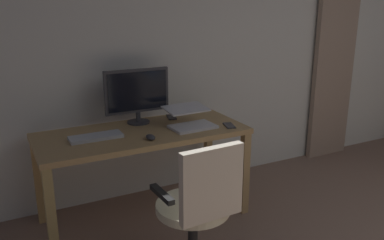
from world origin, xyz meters
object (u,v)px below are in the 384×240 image
at_px(computer_monitor, 137,93).
at_px(cell_phone_by_monitor, 171,117).
at_px(laptop, 190,120).
at_px(cell_phone_face_up, 229,125).
at_px(office_chair, 198,221).
at_px(computer_keyboard, 96,137).
at_px(desk, 143,142).
at_px(computer_mouse, 150,137).

xyz_separation_m(computer_monitor, cell_phone_by_monitor, (-0.30, -0.01, -0.24)).
xyz_separation_m(laptop, cell_phone_face_up, (-0.28, 0.13, -0.05)).
height_order(office_chair, computer_monitor, computer_monitor).
bearing_deg(computer_keyboard, computer_monitor, -150.22).
bearing_deg(computer_keyboard, desk, -178.15).
xyz_separation_m(office_chair, computer_mouse, (0.01, -0.69, 0.31)).
xyz_separation_m(computer_monitor, computer_keyboard, (0.40, 0.23, -0.23)).
xyz_separation_m(desk, computer_keyboard, (0.35, 0.01, 0.10)).
distance_m(desk, office_chair, 0.92).
height_order(laptop, cell_phone_by_monitor, laptop).
distance_m(office_chair, computer_keyboard, 1.00).
height_order(computer_monitor, computer_mouse, computer_monitor).
relative_size(laptop, cell_phone_face_up, 2.44).
bearing_deg(computer_keyboard, computer_mouse, 149.33).
bearing_deg(cell_phone_face_up, office_chair, 62.88).
height_order(office_chair, computer_mouse, office_chair).
bearing_deg(cell_phone_face_up, desk, -1.00).
bearing_deg(computer_keyboard, office_chair, 111.54).
xyz_separation_m(office_chair, computer_monitor, (-0.05, -1.12, 0.53)).
distance_m(desk, cell_phone_face_up, 0.68).
xyz_separation_m(computer_monitor, cell_phone_face_up, (-0.60, 0.41, -0.24)).
bearing_deg(desk, computer_keyboard, 1.85).
relative_size(computer_monitor, computer_keyboard, 1.40).
bearing_deg(desk, cell_phone_face_up, 163.19).
xyz_separation_m(desk, cell_phone_by_monitor, (-0.34, -0.23, 0.09)).
bearing_deg(cell_phone_by_monitor, office_chair, 87.57).
distance_m(computer_monitor, laptop, 0.47).
bearing_deg(computer_mouse, desk, -94.73).
relative_size(computer_monitor, laptop, 1.49).
height_order(laptop, cell_phone_face_up, laptop).
height_order(computer_keyboard, computer_mouse, computer_mouse).
height_order(office_chair, laptop, office_chair).
relative_size(office_chair, computer_mouse, 9.29).
bearing_deg(desk, computer_mouse, 85.27).
distance_m(computer_keyboard, cell_phone_face_up, 1.02).
bearing_deg(computer_monitor, desk, 77.36).
bearing_deg(cell_phone_face_up, computer_monitor, -18.89).
height_order(computer_mouse, cell_phone_face_up, computer_mouse).
height_order(computer_keyboard, laptop, laptop).
distance_m(desk, laptop, 0.40).
height_order(desk, office_chair, office_chair).
relative_size(office_chair, laptop, 2.65).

